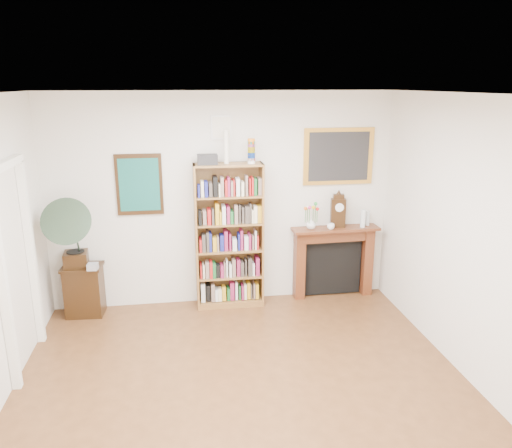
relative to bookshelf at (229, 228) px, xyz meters
The scene contains 15 objects.
room 2.35m from the bookshelf, 91.62° to the right, with size 4.51×5.01×2.81m.
door_casing 2.54m from the bookshelf, 153.70° to the right, with size 0.08×1.02×2.17m.
teal_poster 1.27m from the bookshelf, behind, with size 0.58×0.04×0.78m.
small_picture 1.29m from the bookshelf, 112.63° to the left, with size 0.26×0.04×0.30m.
gilt_painting 1.73m from the bookshelf, ahead, with size 0.95×0.04×0.75m.
bookshelf is the anchor object (origin of this frame).
side_cabinet 2.01m from the bookshelf, behind, with size 0.49×0.36×0.67m, color black.
fireplace 1.53m from the bookshelf, ahead, with size 1.20×0.31×1.00m.
gramophone 1.95m from the bookshelf, behind, with size 0.62×0.75×0.93m.
cd_stack 1.76m from the bookshelf, behind, with size 0.12×0.12×0.08m, color silver.
mantel_clock 1.49m from the bookshelf, ahead, with size 0.21×0.14×0.45m.
flower_vase 1.10m from the bookshelf, ahead, with size 0.13×0.13×0.14m, color silver.
teacup 1.36m from the bookshelf, ahead, with size 0.10×0.10×0.08m, color white.
bottle_left 1.82m from the bookshelf, ahead, with size 0.07×0.07×0.24m, color silver.
bottle_right 1.91m from the bookshelf, ahead, with size 0.06×0.06×0.20m, color silver.
Camera 1 is at (-0.54, -3.86, 2.89)m, focal length 35.00 mm.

